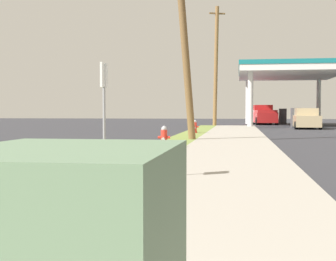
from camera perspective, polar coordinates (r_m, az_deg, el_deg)
name	(u,v)px	position (r m, az deg, el deg)	size (l,w,h in m)	color
fire_hydrant_nearest	(9,193)	(5.67, -18.80, -7.19)	(0.42, 0.38, 0.74)	red
fire_hydrant_second	(164,138)	(16.04, -0.49, -0.91)	(0.42, 0.38, 0.74)	red
fire_hydrant_third	(195,127)	(26.64, 3.30, 0.41)	(0.42, 0.37, 0.74)	red
utility_pole_midground	(184,41)	(20.78, 2.02, 10.84)	(1.46, 1.13, 8.44)	brown
utility_pole_background	(216,65)	(40.49, 5.86, 7.93)	(1.35, 0.60, 10.14)	olive
street_sign_post	(104,97)	(8.52, -7.81, 4.12)	(0.05, 0.36, 2.12)	gray
car_tan_by_near_pump	(306,119)	(37.42, 16.46, 1.32)	(2.07, 4.56, 1.57)	tan
car_black_by_far_pump	(303,118)	(44.46, 16.18, 1.48)	(2.19, 4.61, 1.57)	black
truck_red_at_forecourt	(263,115)	(48.30, 11.56, 1.82)	(2.59, 5.57, 1.97)	red
truck_white_on_apron	(259,115)	(51.03, 11.02, 1.86)	(2.48, 5.53, 1.97)	white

